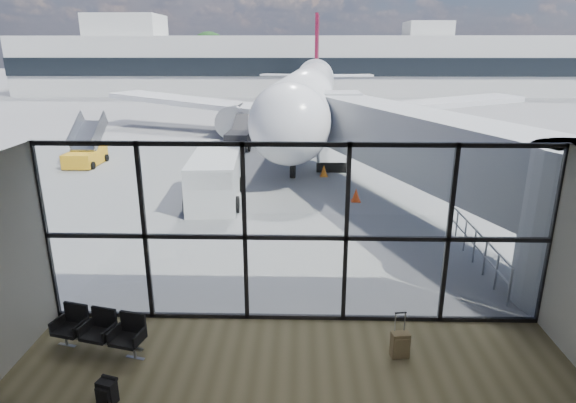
{
  "coord_description": "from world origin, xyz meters",
  "views": [
    {
      "loc": [
        0.1,
        -10.61,
        6.5
      ],
      "look_at": [
        -0.25,
        3.0,
        2.13
      ],
      "focal_mm": 30.0,
      "sensor_mm": 36.0,
      "label": 1
    }
  ],
  "objects_px": {
    "seating_row": "(101,328)",
    "mobile_stairs": "(86,155)",
    "suitcase": "(400,345)",
    "belt_loader": "(240,138)",
    "backpack": "(107,392)",
    "airliner": "(309,93)",
    "service_van": "(214,180)"
  },
  "relations": [
    {
      "from": "suitcase",
      "to": "mobile_stairs",
      "type": "bearing_deg",
      "value": 121.81
    },
    {
      "from": "suitcase",
      "to": "mobile_stairs",
      "type": "xyz_separation_m",
      "value": [
        -14.62,
        17.86,
        0.24
      ]
    },
    {
      "from": "seating_row",
      "to": "airliner",
      "type": "height_order",
      "value": "airliner"
    },
    {
      "from": "seating_row",
      "to": "backpack",
      "type": "relative_size",
      "value": 4.11
    },
    {
      "from": "seating_row",
      "to": "suitcase",
      "type": "distance_m",
      "value": 6.64
    },
    {
      "from": "seating_row",
      "to": "belt_loader",
      "type": "height_order",
      "value": "belt_loader"
    },
    {
      "from": "backpack",
      "to": "mobile_stairs",
      "type": "xyz_separation_m",
      "value": [
        -8.75,
        19.45,
        0.3
      ]
    },
    {
      "from": "airliner",
      "to": "mobile_stairs",
      "type": "bearing_deg",
      "value": -132.88
    },
    {
      "from": "seating_row",
      "to": "suitcase",
      "type": "xyz_separation_m",
      "value": [
        6.63,
        -0.14,
        -0.22
      ]
    },
    {
      "from": "airliner",
      "to": "service_van",
      "type": "distance_m",
      "value": 19.79
    },
    {
      "from": "belt_loader",
      "to": "mobile_stairs",
      "type": "xyz_separation_m",
      "value": [
        -8.32,
        -5.25,
        -0.11
      ]
    },
    {
      "from": "suitcase",
      "to": "belt_loader",
      "type": "xyz_separation_m",
      "value": [
        -6.3,
        23.11,
        0.35
      ]
    },
    {
      "from": "suitcase",
      "to": "belt_loader",
      "type": "height_order",
      "value": "belt_loader"
    },
    {
      "from": "suitcase",
      "to": "seating_row",
      "type": "bearing_deg",
      "value": 171.33
    },
    {
      "from": "seating_row",
      "to": "belt_loader",
      "type": "xyz_separation_m",
      "value": [
        0.33,
        22.98,
        0.13
      ]
    },
    {
      "from": "suitcase",
      "to": "backpack",
      "type": "bearing_deg",
      "value": -172.35
    },
    {
      "from": "suitcase",
      "to": "airliner",
      "type": "distance_m",
      "value": 30.29
    },
    {
      "from": "seating_row",
      "to": "backpack",
      "type": "bearing_deg",
      "value": -52.05
    },
    {
      "from": "airliner",
      "to": "service_van",
      "type": "height_order",
      "value": "airliner"
    },
    {
      "from": "suitcase",
      "to": "belt_loader",
      "type": "bearing_deg",
      "value": 97.77
    },
    {
      "from": "seating_row",
      "to": "mobile_stairs",
      "type": "bearing_deg",
      "value": 128.27
    },
    {
      "from": "backpack",
      "to": "belt_loader",
      "type": "xyz_separation_m",
      "value": [
        -0.43,
        24.7,
        0.41
      ]
    },
    {
      "from": "backpack",
      "to": "suitcase",
      "type": "relative_size",
      "value": 0.5
    },
    {
      "from": "service_van",
      "to": "belt_loader",
      "type": "distance_m",
      "value": 12.2
    },
    {
      "from": "backpack",
      "to": "suitcase",
      "type": "height_order",
      "value": "suitcase"
    },
    {
      "from": "backpack",
      "to": "seating_row",
      "type": "bearing_deg",
      "value": 130.74
    },
    {
      "from": "seating_row",
      "to": "service_van",
      "type": "relative_size",
      "value": 0.46
    },
    {
      "from": "suitcase",
      "to": "airliner",
      "type": "xyz_separation_m",
      "value": [
        -1.58,
        30.13,
        2.74
      ]
    },
    {
      "from": "seating_row",
      "to": "service_van",
      "type": "distance_m",
      "value": 10.82
    },
    {
      "from": "backpack",
      "to": "suitcase",
      "type": "distance_m",
      "value": 6.08
    },
    {
      "from": "seating_row",
      "to": "mobile_stairs",
      "type": "xyz_separation_m",
      "value": [
        -7.98,
        17.73,
        0.03
      ]
    },
    {
      "from": "service_van",
      "to": "belt_loader",
      "type": "relative_size",
      "value": 1.09
    }
  ]
}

